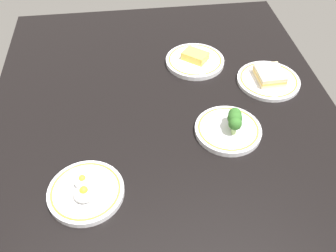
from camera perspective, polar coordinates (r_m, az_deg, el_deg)
dining_table at (r=108.10cm, az=0.00°, el=-1.49°), size 143.92×104.26×4.00cm
plate_broccoli at (r=106.36cm, az=9.32°, el=-0.23°), size 18.79×18.79×7.94cm
plate_eggs at (r=94.07cm, az=-12.42°, el=-9.66°), size 18.60×18.60×5.31cm
plate_cheese at (r=131.11cm, az=4.12°, el=9.96°), size 20.03×20.03×4.29cm
plate_sandwich at (r=126.58cm, az=15.06°, el=6.94°), size 20.23×20.23×4.44cm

